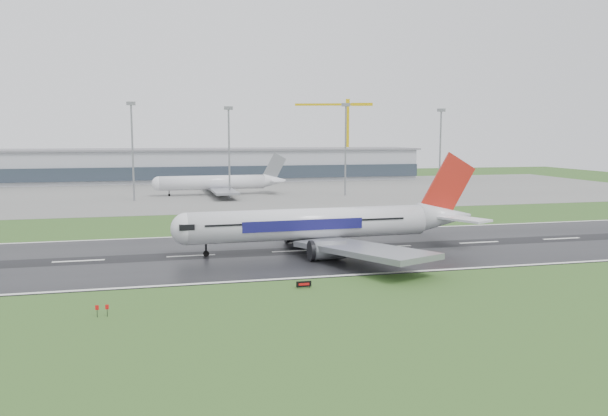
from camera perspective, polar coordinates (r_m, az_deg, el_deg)
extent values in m
plane|color=#2B4F1D|center=(114.99, -10.71, -4.53)|extent=(520.00, 520.00, 0.00)
cube|color=black|center=(114.98, -10.72, -4.51)|extent=(400.00, 45.00, 0.10)
cube|color=slate|center=(238.73, -12.19, 1.41)|extent=(400.00, 130.00, 0.08)
cube|color=#94989F|center=(298.02, -12.51, 3.94)|extent=(240.00, 36.00, 15.00)
cylinder|color=gray|center=(212.88, -16.00, 5.01)|extent=(0.64, 0.64, 32.53)
cylinder|color=gray|center=(214.01, -7.14, 5.07)|extent=(0.64, 0.64, 31.29)
cylinder|color=gray|center=(222.89, 3.97, 5.40)|extent=(0.64, 0.64, 32.93)
cylinder|color=gray|center=(237.13, 12.83, 5.14)|extent=(0.64, 0.64, 31.32)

